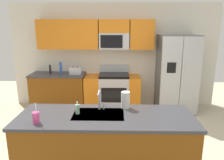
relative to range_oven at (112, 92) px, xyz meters
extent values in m
plane|color=beige|center=(0.04, -1.80, -0.44)|extent=(9.00, 9.00, 0.00)
cube|color=silver|center=(0.04, 0.35, 0.86)|extent=(5.20, 0.10, 2.60)
cube|color=orange|center=(-1.46, 0.14, 1.41)|extent=(0.70, 0.32, 0.70)
cube|color=orange|center=(-0.73, 0.14, 1.41)|extent=(0.77, 0.32, 0.70)
cube|color=orange|center=(0.70, 0.14, 1.41)|extent=(0.57, 0.32, 0.70)
cube|color=#B7BABF|center=(0.04, 0.14, 1.25)|extent=(0.72, 0.32, 0.38)
cube|color=black|center=(-0.02, -0.03, 1.25)|extent=(0.52, 0.01, 0.30)
cube|color=orange|center=(0.04, 0.14, 1.60)|extent=(0.72, 0.32, 0.32)
cube|color=brown|center=(-1.36, 0.00, -0.01)|extent=(1.31, 0.60, 0.86)
cube|color=#38383D|center=(-1.36, 0.00, 0.44)|extent=(1.34, 0.63, 0.04)
cube|color=#B7BABF|center=(0.04, 0.00, -0.02)|extent=(0.72, 0.60, 0.84)
cube|color=black|center=(0.04, -0.31, 0.01)|extent=(0.60, 0.01, 0.36)
cube|color=black|center=(0.04, 0.00, 0.43)|extent=(0.72, 0.60, 0.06)
cube|color=#B7BABF|center=(0.04, 0.27, 0.56)|extent=(0.72, 0.06, 0.20)
cube|color=orange|center=(-0.50, 0.00, -0.02)|extent=(0.36, 0.60, 0.84)
cube|color=orange|center=(0.54, 0.00, -0.02)|extent=(0.28, 0.60, 0.84)
cube|color=#4C4F54|center=(1.55, -0.05, 0.48)|extent=(0.90, 0.70, 1.85)
cube|color=#B7BABF|center=(1.32, -0.42, 0.48)|extent=(0.44, 0.04, 1.81)
cube|color=#B7BABF|center=(1.77, -0.42, 0.48)|extent=(0.44, 0.04, 1.81)
cylinder|color=silver|center=(1.52, -0.45, 0.57)|extent=(0.02, 0.02, 0.60)
cylinder|color=silver|center=(1.58, -0.45, 0.57)|extent=(0.02, 0.02, 0.60)
cube|color=black|center=(1.32, -0.44, 0.70)|extent=(0.20, 0.00, 0.24)
cube|color=brown|center=(-0.04, -2.53, -0.01)|extent=(2.30, 0.80, 0.86)
cube|color=#38383D|center=(-0.04, -2.53, 0.44)|extent=(2.34, 0.84, 0.04)
cube|color=#B7BABF|center=(-0.14, -2.48, 0.44)|extent=(0.68, 0.44, 0.03)
cube|color=#B7BABF|center=(-0.90, -0.05, 0.55)|extent=(0.28, 0.16, 0.18)
cube|color=black|center=(-0.95, -0.05, 0.63)|extent=(0.03, 0.11, 0.01)
cube|color=black|center=(-0.85, -0.05, 0.63)|extent=(0.03, 0.11, 0.01)
cylinder|color=black|center=(-1.54, 0.00, 0.57)|extent=(0.05, 0.05, 0.22)
cylinder|color=blue|center=(-1.27, -0.03, 0.61)|extent=(0.06, 0.06, 0.30)
cylinder|color=#B7BABF|center=(-0.14, -2.31, 0.60)|extent=(0.03, 0.03, 0.28)
cylinder|color=#B7BABF|center=(-0.14, -2.41, 0.73)|extent=(0.02, 0.20, 0.02)
cylinder|color=#B7BABF|center=(-0.08, -2.31, 0.51)|extent=(0.02, 0.02, 0.10)
cylinder|color=#EA4C93|center=(-0.88, -2.77, 0.53)|extent=(0.08, 0.08, 0.14)
cylinder|color=white|center=(-0.86, -2.77, 0.65)|extent=(0.01, 0.03, 0.14)
cylinder|color=#A5D8B2|center=(-0.42, -2.48, 0.52)|extent=(0.06, 0.06, 0.13)
cylinder|color=white|center=(-0.42, -2.48, 0.61)|extent=(0.02, 0.02, 0.04)
cylinder|color=white|center=(0.23, -2.25, 0.58)|extent=(0.12, 0.12, 0.24)
camera|label=1|loc=(0.10, -5.18, 1.61)|focal=34.58mm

